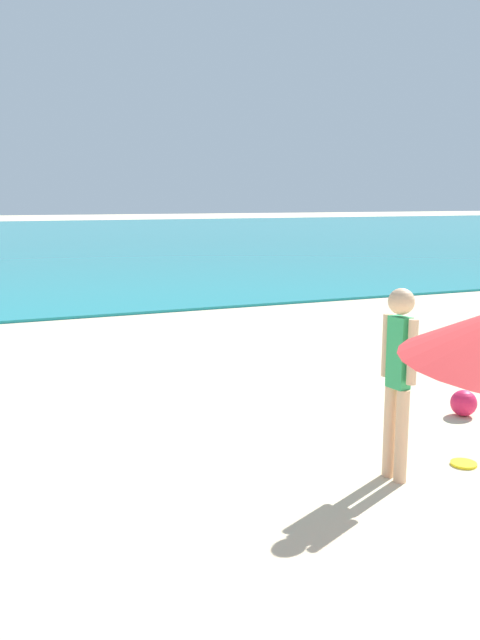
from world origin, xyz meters
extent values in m
cube|color=teal|center=(0.00, 42.93, 0.03)|extent=(160.00, 60.00, 0.06)
cylinder|color=#DDAD84|center=(-0.23, 3.85, 0.41)|extent=(0.11, 0.11, 0.82)
cylinder|color=#DDAD84|center=(-0.25, 3.99, 0.41)|extent=(0.11, 0.11, 0.82)
cube|color=#2DA35B|center=(-0.24, 3.92, 1.13)|extent=(0.14, 0.20, 0.61)
sphere|color=#DDAD84|center=(-0.24, 3.92, 1.56)|extent=(0.22, 0.22, 0.22)
cylinder|color=#DDAD84|center=(-0.22, 3.77, 1.16)|extent=(0.08, 0.08, 0.55)
cylinder|color=#DDAD84|center=(-0.26, 4.07, 1.16)|extent=(0.08, 0.08, 0.55)
cylinder|color=yellow|center=(0.53, 3.92, 0.01)|extent=(0.24, 0.24, 0.03)
sphere|color=#E51E4C|center=(1.50, 5.04, 0.15)|extent=(0.29, 0.29, 0.29)
camera|label=1|loc=(-3.62, -0.59, 2.40)|focal=37.53mm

